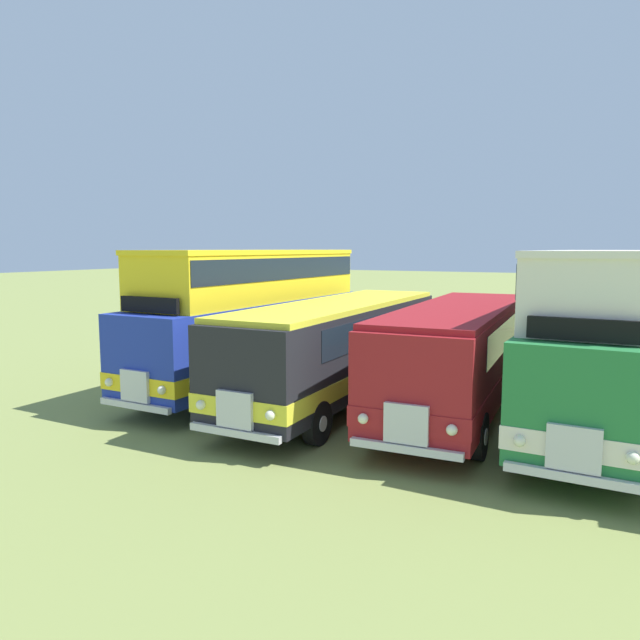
{
  "coord_description": "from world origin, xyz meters",
  "views": [
    {
      "loc": [
        3.79,
        -15.54,
        4.53
      ],
      "look_at": [
        -4.25,
        0.19,
        2.37
      ],
      "focal_mm": 32.82,
      "sensor_mm": 36.0,
      "label": 1
    }
  ],
  "objects_px": {
    "bus_first_in_row": "(254,312)",
    "bus_second_in_row": "(340,344)",
    "bus_third_in_row": "(459,350)",
    "bus_fourth_in_row": "(598,334)"
  },
  "relations": [
    {
      "from": "bus_first_in_row",
      "to": "bus_second_in_row",
      "type": "bearing_deg",
      "value": -10.68
    },
    {
      "from": "bus_third_in_row",
      "to": "bus_fourth_in_row",
      "type": "height_order",
      "value": "bus_fourth_in_row"
    },
    {
      "from": "bus_first_in_row",
      "to": "bus_third_in_row",
      "type": "xyz_separation_m",
      "value": [
        6.81,
        -0.17,
        -0.72
      ]
    },
    {
      "from": "bus_first_in_row",
      "to": "bus_fourth_in_row",
      "type": "bearing_deg",
      "value": -2.22
    },
    {
      "from": "bus_third_in_row",
      "to": "bus_second_in_row",
      "type": "bearing_deg",
      "value": -172.13
    },
    {
      "from": "bus_second_in_row",
      "to": "bus_third_in_row",
      "type": "bearing_deg",
      "value": 7.87
    },
    {
      "from": "bus_first_in_row",
      "to": "bus_second_in_row",
      "type": "height_order",
      "value": "bus_first_in_row"
    },
    {
      "from": "bus_first_in_row",
      "to": "bus_second_in_row",
      "type": "relative_size",
      "value": 0.98
    },
    {
      "from": "bus_second_in_row",
      "to": "bus_fourth_in_row",
      "type": "height_order",
      "value": "bus_fourth_in_row"
    },
    {
      "from": "bus_first_in_row",
      "to": "bus_third_in_row",
      "type": "height_order",
      "value": "bus_first_in_row"
    }
  ]
}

